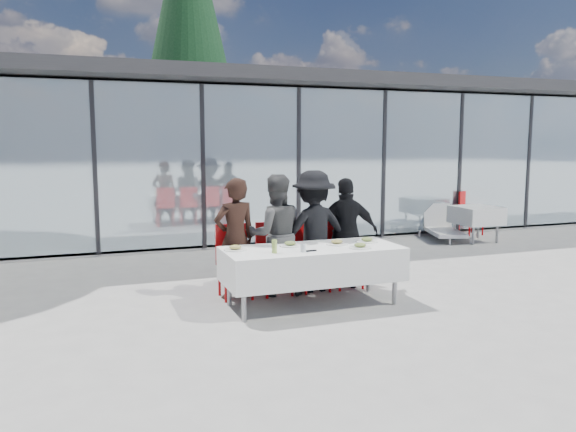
% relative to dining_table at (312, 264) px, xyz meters
% --- Properties ---
extents(ground, '(90.00, 90.00, 0.00)m').
position_rel_dining_table_xyz_m(ground, '(0.36, 0.10, -0.54)').
color(ground, gray).
rests_on(ground, ground).
extents(pavilion, '(14.80, 8.80, 3.44)m').
position_rel_dining_table_xyz_m(pavilion, '(2.37, 8.26, 1.61)').
color(pavilion, gray).
rests_on(pavilion, ground).
extents(treeline, '(62.50, 2.00, 4.40)m').
position_rel_dining_table_xyz_m(treeline, '(-1.64, 28.10, 1.66)').
color(treeline, '#133310').
rests_on(treeline, ground).
extents(dining_table, '(2.26, 0.96, 0.75)m').
position_rel_dining_table_xyz_m(dining_table, '(0.00, 0.00, 0.00)').
color(dining_table, silver).
rests_on(dining_table, ground).
extents(diner_a, '(0.68, 0.68, 1.61)m').
position_rel_dining_table_xyz_m(diner_a, '(-0.83, 0.66, 0.27)').
color(diner_a, black).
rests_on(diner_a, ground).
extents(diner_chair_a, '(0.44, 0.44, 0.97)m').
position_rel_dining_table_xyz_m(diner_chair_a, '(-0.83, 0.75, -0.00)').
color(diner_chair_a, red).
rests_on(diner_chair_a, ground).
extents(diner_b, '(0.91, 0.91, 1.65)m').
position_rel_dining_table_xyz_m(diner_b, '(-0.27, 0.66, 0.28)').
color(diner_b, '#4A4A4A').
rests_on(diner_b, ground).
extents(diner_chair_b, '(0.44, 0.44, 0.97)m').
position_rel_dining_table_xyz_m(diner_chair_b, '(-0.27, 0.75, -0.00)').
color(diner_chair_b, red).
rests_on(diner_chair_b, ground).
extents(diner_c, '(1.16, 1.16, 1.69)m').
position_rel_dining_table_xyz_m(diner_c, '(0.29, 0.66, 0.31)').
color(diner_c, black).
rests_on(diner_c, ground).
extents(diner_chair_c, '(0.44, 0.44, 0.97)m').
position_rel_dining_table_xyz_m(diner_chair_c, '(0.29, 0.75, -0.00)').
color(diner_chair_c, red).
rests_on(diner_chair_c, ground).
extents(diner_d, '(1.08, 1.08, 1.57)m').
position_rel_dining_table_xyz_m(diner_d, '(0.80, 0.66, 0.25)').
color(diner_d, black).
rests_on(diner_d, ground).
extents(diner_chair_d, '(0.44, 0.44, 0.97)m').
position_rel_dining_table_xyz_m(diner_chair_d, '(0.80, 0.75, -0.00)').
color(diner_chair_d, red).
rests_on(diner_chair_d, ground).
extents(plate_a, '(0.28, 0.28, 0.07)m').
position_rel_dining_table_xyz_m(plate_a, '(-0.97, 0.14, 0.24)').
color(plate_a, white).
rests_on(plate_a, dining_table).
extents(plate_b, '(0.28, 0.28, 0.07)m').
position_rel_dining_table_xyz_m(plate_b, '(-0.24, 0.17, 0.24)').
color(plate_b, white).
rests_on(plate_b, dining_table).
extents(plate_c, '(0.28, 0.28, 0.07)m').
position_rel_dining_table_xyz_m(plate_c, '(0.38, 0.07, 0.24)').
color(plate_c, white).
rests_on(plate_c, dining_table).
extents(plate_d, '(0.28, 0.28, 0.07)m').
position_rel_dining_table_xyz_m(plate_d, '(0.83, 0.09, 0.24)').
color(plate_d, white).
rests_on(plate_d, dining_table).
extents(plate_extra, '(0.28, 0.28, 0.07)m').
position_rel_dining_table_xyz_m(plate_extra, '(0.54, -0.26, 0.24)').
color(plate_extra, white).
rests_on(plate_extra, dining_table).
extents(juice_bottle, '(0.06, 0.06, 0.16)m').
position_rel_dining_table_xyz_m(juice_bottle, '(-0.57, -0.18, 0.29)').
color(juice_bottle, '#9ABA4D').
rests_on(juice_bottle, dining_table).
extents(drinking_glasses, '(0.07, 0.07, 0.10)m').
position_rel_dining_table_xyz_m(drinking_glasses, '(-0.22, -0.24, 0.26)').
color(drinking_glasses, silver).
rests_on(drinking_glasses, dining_table).
extents(folded_eyeglasses, '(0.14, 0.03, 0.01)m').
position_rel_dining_table_xyz_m(folded_eyeglasses, '(-0.12, -0.23, 0.22)').
color(folded_eyeglasses, black).
rests_on(folded_eyeglasses, dining_table).
extents(spare_table_right, '(0.86, 0.86, 0.74)m').
position_rel_dining_table_xyz_m(spare_table_right, '(5.01, 3.13, 0.02)').
color(spare_table_right, silver).
rests_on(spare_table_right, ground).
extents(spare_chair_a, '(0.59, 0.59, 0.97)m').
position_rel_dining_table_xyz_m(spare_chair_a, '(5.46, 3.99, -0.00)').
color(spare_chair_a, red).
rests_on(spare_chair_a, ground).
extents(spare_chair_b, '(0.61, 0.61, 0.97)m').
position_rel_dining_table_xyz_m(spare_chair_b, '(6.13, 4.45, -0.00)').
color(spare_chair_b, red).
rests_on(spare_chair_b, ground).
extents(lounger, '(0.99, 1.45, 0.72)m').
position_rel_dining_table_xyz_m(lounger, '(4.54, 3.65, -0.28)').
color(lounger, silver).
rests_on(lounger, ground).
extents(conifer_tree, '(4.00, 4.00, 10.50)m').
position_rel_dining_table_xyz_m(conifer_tree, '(0.86, 13.10, 5.45)').
color(conifer_tree, '#382316').
rests_on(conifer_tree, ground).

